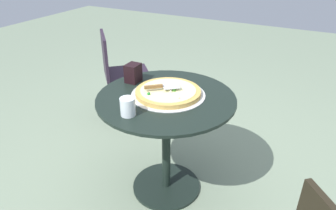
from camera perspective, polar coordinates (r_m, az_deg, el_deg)
name	(u,v)px	position (r m, az deg, el deg)	size (l,w,h in m)	color
ground_plane	(166,186)	(2.22, -0.31, -14.95)	(10.00, 10.00, 0.00)	gray
patio_table	(166,124)	(1.90, -0.34, -3.62)	(0.83, 0.83, 0.71)	black
pizza_on_tray	(168,92)	(1.82, 0.00, 2.40)	(0.45, 0.45, 0.05)	silver
pizza_server	(162,86)	(1.80, -1.16, 3.49)	(0.17, 0.19, 0.02)	silver
drinking_cup	(128,107)	(1.61, -7.53, -0.31)	(0.08, 0.08, 0.10)	white
napkin_dispenser	(133,73)	(1.99, -6.53, 5.96)	(0.10, 0.08, 0.12)	black
patio_chair_far	(119,70)	(2.79, -9.10, 6.49)	(0.55, 0.55, 0.83)	#2B1F2F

